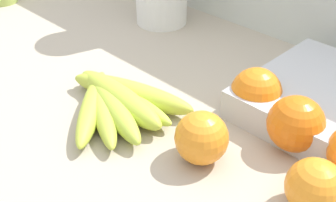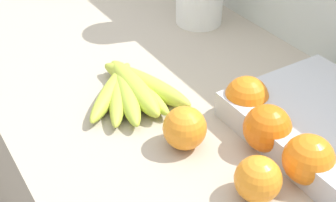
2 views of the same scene
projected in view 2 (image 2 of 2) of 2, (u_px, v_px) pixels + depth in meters
The scene contains 7 objects.
wall_back at pixel (298, 140), 1.18m from camera, with size 2.10×0.06×1.30m, color silver.
banana_bunch at pixel (131, 88), 0.87m from camera, with size 0.22×0.20×0.04m.
orange_front at pixel (185, 128), 0.75m from camera, with size 0.07×0.07×0.07m, color orange.
orange_far_right at pixel (258, 179), 0.66m from camera, with size 0.07×0.07×0.07m, color orange.
orange_center at pixel (267, 128), 0.75m from camera, with size 0.08×0.08×0.08m, color orange.
orange_back_left at pixel (308, 159), 0.69m from camera, with size 0.08×0.08×0.08m, color orange.
orange_back_right at pixel (246, 98), 0.81m from camera, with size 0.08×0.08×0.08m, color orange.
Camera 2 is at (0.59, -0.40, 1.42)m, focal length 50.00 mm.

